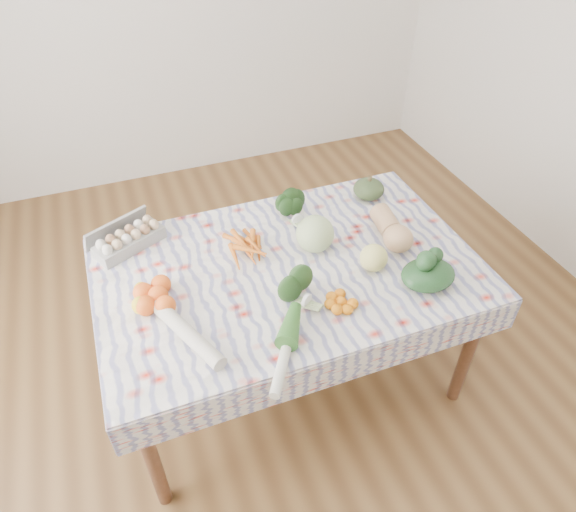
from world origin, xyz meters
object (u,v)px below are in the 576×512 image
(dining_table, at_px, (288,280))
(kabocha_squash, at_px, (369,189))
(egg_carton, at_px, (129,240))
(grapefruit, at_px, (374,258))
(butternut_squash, at_px, (392,227))
(cabbage, at_px, (315,234))

(dining_table, xyz_separation_m, kabocha_squash, (0.58, 0.35, 0.14))
(egg_carton, distance_m, grapefruit, 1.10)
(kabocha_squash, bearing_deg, dining_table, -148.50)
(kabocha_squash, bearing_deg, butternut_squash, -100.19)
(egg_carton, xyz_separation_m, butternut_squash, (1.14, -0.36, 0.02))
(cabbage, bearing_deg, kabocha_squash, 34.03)
(egg_carton, relative_size, butternut_squash, 1.11)
(kabocha_squash, relative_size, grapefruit, 1.30)
(cabbage, distance_m, butternut_squash, 0.37)
(dining_table, distance_m, cabbage, 0.24)
(egg_carton, distance_m, butternut_squash, 1.20)
(dining_table, distance_m, egg_carton, 0.74)
(dining_table, relative_size, butternut_squash, 5.54)
(dining_table, bearing_deg, grapefruit, -23.00)
(dining_table, height_order, egg_carton, egg_carton)
(butternut_squash, bearing_deg, grapefruit, -131.10)
(cabbage, height_order, butternut_squash, cabbage)
(egg_carton, height_order, grapefruit, grapefruit)
(grapefruit, bearing_deg, egg_carton, 151.74)
(dining_table, bearing_deg, egg_carton, 149.08)
(kabocha_squash, distance_m, grapefruit, 0.55)
(kabocha_squash, distance_m, cabbage, 0.51)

